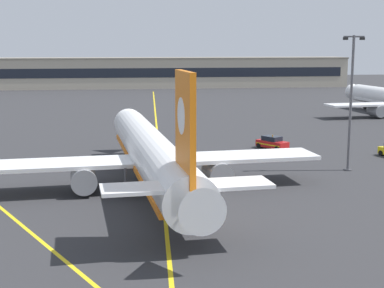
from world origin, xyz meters
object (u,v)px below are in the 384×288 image
(safety_cone_by_nose_gear, at_px, (161,156))
(apron_lamp_post, at_px, (351,101))
(airliner_foreground, at_px, (152,154))
(service_car_fifth, at_px, (272,143))

(safety_cone_by_nose_gear, bearing_deg, apron_lamp_post, -25.96)
(airliner_foreground, height_order, apron_lamp_post, apron_lamp_post)
(airliner_foreground, xyz_separation_m, safety_cone_by_nose_gear, (1.98, 15.05, -3.11))
(safety_cone_by_nose_gear, bearing_deg, service_car_fifth, 15.70)
(airliner_foreground, distance_m, service_car_fifth, 25.59)
(apron_lamp_post, bearing_deg, safety_cone_by_nose_gear, 154.04)
(airliner_foreground, bearing_deg, apron_lamp_post, 14.80)
(apron_lamp_post, height_order, safety_cone_by_nose_gear, apron_lamp_post)
(apron_lamp_post, distance_m, service_car_fifth, 15.79)
(apron_lamp_post, relative_size, safety_cone_by_nose_gear, 25.86)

